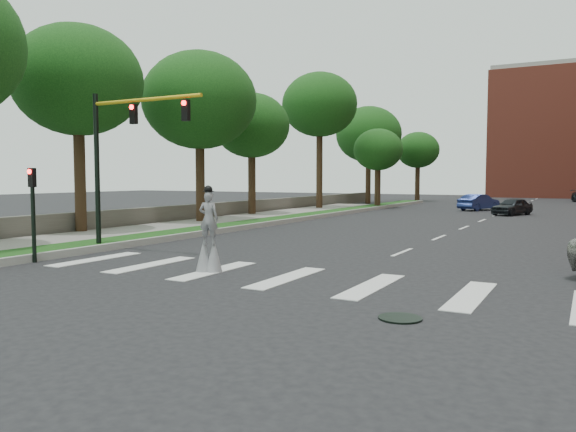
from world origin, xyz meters
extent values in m
plane|color=black|center=(0.00, 0.00, 0.00)|extent=(160.00, 160.00, 0.00)
cube|color=#143F12|center=(-11.50, 20.00, 0.12)|extent=(2.00, 60.00, 0.25)
cube|color=#999994|center=(-10.45, 20.00, 0.14)|extent=(0.20, 60.00, 0.28)
cube|color=gray|center=(-14.50, 10.00, 0.09)|extent=(4.00, 60.00, 0.18)
cube|color=#545048|center=(-17.00, 22.00, 0.55)|extent=(0.50, 56.00, 1.10)
cylinder|color=black|center=(3.00, -2.00, 0.02)|extent=(0.90, 0.90, 0.04)
cylinder|color=black|center=(-11.00, 3.00, 3.10)|extent=(0.20, 0.20, 6.20)
cylinder|color=gold|center=(-8.40, 3.00, 5.80)|extent=(5.20, 0.14, 0.14)
cube|color=black|center=(-9.00, 3.00, 5.30)|extent=(0.28, 0.18, 0.75)
cylinder|color=#FF0C0C|center=(-9.00, 2.90, 5.55)|extent=(0.18, 0.06, 0.18)
cube|color=black|center=(-6.50, 3.00, 5.30)|extent=(0.28, 0.18, 0.75)
cylinder|color=#FF0C0C|center=(-6.50, 2.90, 5.55)|extent=(0.18, 0.06, 0.18)
cylinder|color=black|center=(-10.30, -0.50, 1.50)|extent=(0.14, 0.14, 3.00)
cube|color=black|center=(-10.30, -0.50, 2.90)|extent=(0.25, 0.16, 0.65)
cylinder|color=#FF0C0C|center=(-10.30, -0.60, 3.10)|extent=(0.16, 0.05, 0.16)
cylinder|color=black|center=(-3.75, 0.84, 0.42)|extent=(0.07, 0.07, 0.83)
cylinder|color=black|center=(-4.06, 0.75, 0.42)|extent=(0.07, 0.07, 0.83)
cone|color=slate|center=(-3.75, 0.84, 0.52)|extent=(0.52, 0.52, 1.04)
cone|color=slate|center=(-4.06, 0.75, 0.52)|extent=(0.52, 0.52, 1.04)
imported|color=slate|center=(-3.91, 0.80, 1.65)|extent=(0.69, 0.55, 1.64)
sphere|color=black|center=(-3.91, 0.80, 2.53)|extent=(0.26, 0.26, 0.26)
cylinder|color=black|center=(-3.91, 0.80, 2.48)|extent=(0.34, 0.34, 0.02)
cube|color=yellow|center=(-3.95, 0.93, 2.10)|extent=(0.22, 0.05, 0.10)
imported|color=black|center=(1.10, 32.63, 0.67)|extent=(2.98, 4.24, 1.34)
imported|color=navy|center=(-2.22, 37.75, 0.71)|extent=(3.08, 4.56, 1.42)
cylinder|color=black|center=(-16.36, 6.84, 3.06)|extent=(0.56, 0.56, 6.12)
ellipsoid|color=#103710|center=(-16.36, 6.84, 7.73)|extent=(6.47, 6.47, 5.50)
cylinder|color=black|center=(-15.08, 15.05, 2.94)|extent=(0.56, 0.56, 5.87)
ellipsoid|color=#103710|center=(-15.08, 15.05, 7.64)|extent=(7.07, 7.07, 6.01)
cylinder|color=black|center=(-15.88, 22.37, 2.66)|extent=(0.56, 0.56, 5.31)
ellipsoid|color=#103710|center=(-15.88, 22.37, 6.72)|extent=(5.62, 5.62, 4.78)
cylinder|color=black|center=(-14.93, 32.13, 3.81)|extent=(0.56, 0.56, 7.62)
ellipsoid|color=#103710|center=(-14.93, 32.13, 9.28)|extent=(6.65, 6.65, 5.65)
cylinder|color=black|center=(-15.17, 45.16, 2.88)|extent=(0.56, 0.56, 5.77)
ellipsoid|color=#103710|center=(-15.17, 45.16, 7.55)|extent=(7.14, 7.14, 6.07)
cylinder|color=black|center=(-11.28, 37.19, 2.16)|extent=(0.56, 0.56, 4.32)
ellipsoid|color=#103710|center=(-11.28, 37.19, 5.47)|extent=(4.59, 4.59, 3.90)
cylinder|color=black|center=(-12.01, 53.48, 2.44)|extent=(0.56, 0.56, 4.87)
ellipsoid|color=#103710|center=(-12.01, 53.48, 6.14)|extent=(5.06, 5.06, 4.30)
camera|label=1|loc=(6.38, -13.10, 2.92)|focal=35.00mm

